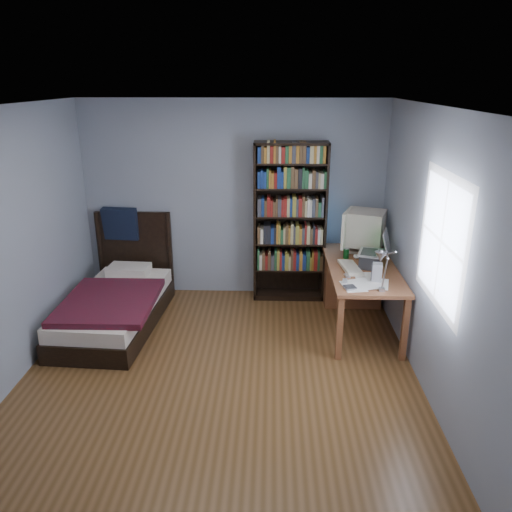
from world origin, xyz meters
name	(u,v)px	position (x,y,z in m)	size (l,w,h in m)	color
room	(219,256)	(0.03, 0.00, 1.25)	(4.20, 4.24, 2.50)	brown
desk	(354,277)	(1.50, 1.62, 0.42)	(0.75, 1.63, 0.73)	brown
crt_monitor	(363,229)	(1.58, 1.65, 1.02)	(0.58, 0.54, 0.52)	#BCB09C
laptop	(372,257)	(1.61, 1.15, 0.84)	(0.42, 0.40, 0.41)	#2D2D30
desk_lamp	(381,260)	(1.47, 0.14, 1.17)	(0.21, 0.47, 0.55)	#99999E
keyboard	(350,268)	(1.36, 1.07, 0.75)	(0.18, 0.45, 0.03)	beige
speaker	(377,272)	(1.58, 0.72, 0.83)	(0.10, 0.10, 0.20)	gray
soda_can	(346,253)	(1.36, 1.42, 0.79)	(0.07, 0.07, 0.12)	#073312
mouse	(356,256)	(1.48, 1.43, 0.75)	(0.07, 0.12, 0.04)	silver
phone_silver	(347,276)	(1.29, 0.84, 0.74)	(0.05, 0.09, 0.02)	#B1B1B5
phone_grey	(345,281)	(1.25, 0.69, 0.74)	(0.05, 0.10, 0.02)	gray
external_drive	(350,288)	(1.28, 0.52, 0.74)	(0.11, 0.11, 0.02)	gray
bookshelf	(290,223)	(0.71, 1.94, 1.01)	(0.90, 0.30, 2.01)	black
bed	(117,302)	(-1.31, 1.14, 0.26)	(1.04, 2.03, 1.16)	black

